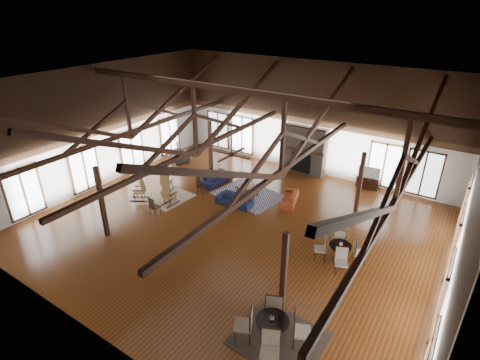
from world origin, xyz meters
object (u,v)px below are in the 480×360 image
Objects in this scene: armchair at (180,157)px; sofa_navy_left at (217,179)px; tv_console at (368,182)px; sofa_orange at (289,198)px; cafe_table_near at (272,327)px; cafe_table_far at (340,250)px; sofa_navy_front at (234,200)px; coffee_table at (247,188)px.

sofa_navy_left is at bearing -85.61° from armchair.
sofa_navy_left is 1.67× the size of tv_console.
cafe_table_near is at bearing 7.94° from sofa_orange.
sofa_navy_left is 1.10× the size of sofa_orange.
cafe_table_far is at bearing -87.08° from armchair.
tv_console is (4.67, 5.32, 0.02)m from sofa_navy_front.
sofa_navy_left is at bearing 176.02° from coffee_table.
cafe_table_near is 1.96× the size of tv_console.
sofa_navy_front is 1.60× the size of tv_console.
coffee_table is at bearing 126.79° from cafe_table_near.
tv_console reaches higher than sofa_navy_left.
sofa_navy_front is 0.94× the size of cafe_table_far.
coffee_table is (2.05, -0.24, 0.10)m from sofa_navy_left.
cafe_table_near is (10.91, -8.42, 0.24)m from armchair.
sofa_navy_front is at bearing 131.86° from cafe_table_near.
sofa_navy_front is 1.55× the size of coffee_table.
armchair is (-7.69, 0.92, 0.08)m from sofa_orange.
sofa_navy_left is 0.85× the size of cafe_table_near.
sofa_navy_front is at bearing -92.28° from armchair.
tv_console is (6.73, 3.91, 0.01)m from sofa_navy_left.
sofa_navy_front is 1.80× the size of armchair.
tv_console is (4.68, 4.15, -0.09)m from coffee_table.
sofa_navy_left reaches higher than sofa_orange.
cafe_table_far reaches higher than armchair.
armchair reaches higher than coffee_table.
tv_console reaches higher than coffee_table.
tv_console is at bearing 97.65° from cafe_table_far.
sofa_orange is at bearing -74.82° from armchair.
armchair reaches higher than sofa_navy_left.
coffee_table is (-2.06, -0.46, 0.13)m from sofa_orange.
coffee_table is 5.80m from armchair.
sofa_navy_left is at bearing 142.00° from sofa_navy_front.
tv_console is (-0.59, 11.19, -0.29)m from cafe_table_near.
sofa_orange is at bearing -82.20° from sofa_navy_left.
sofa_navy_front is 7.90m from cafe_table_near.
sofa_navy_left is 7.78m from tv_console.
armchair is at bearing 142.34° from cafe_table_near.
cafe_table_far is (11.21, -3.87, 0.17)m from armchair.
coffee_table is at bearing -138.40° from tv_console.
sofa_navy_left is 3.77m from armchair.
sofa_navy_front reaches higher than coffee_table.
armchair reaches higher than sofa_navy_front.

